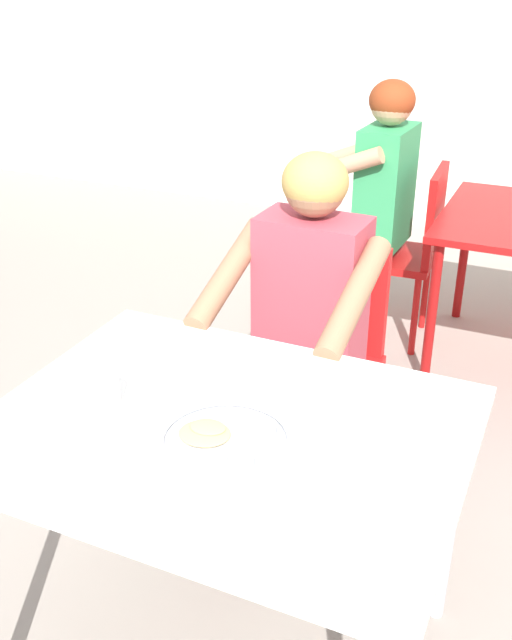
{
  "coord_description": "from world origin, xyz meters",
  "views": [
    {
      "loc": [
        0.65,
        -1.3,
        1.74
      ],
      "look_at": [
        -0.03,
        0.22,
        0.91
      ],
      "focal_mm": 41.38,
      "sensor_mm": 36.0,
      "label": 1
    }
  ],
  "objects_px": {
    "chair_foreground": "(322,346)",
    "patron_background": "(367,190)",
    "chair_red_left": "(407,245)",
    "diner_foreground": "(300,312)",
    "thali_tray": "(227,439)",
    "drinking_cup": "(103,389)",
    "table_foreground": "(226,451)"
  },
  "relations": [
    {
      "from": "patron_background",
      "to": "drinking_cup",
      "type": "bearing_deg",
      "value": -90.92
    },
    {
      "from": "table_foreground",
      "to": "chair_foreground",
      "type": "xyz_separation_m",
      "value": [
        -0.08,
        0.91,
        -0.18
      ]
    },
    {
      "from": "diner_foreground",
      "to": "chair_red_left",
      "type": "xyz_separation_m",
      "value": [
        0.03,
        1.34,
        -0.23
      ]
    },
    {
      "from": "thali_tray",
      "to": "chair_foreground",
      "type": "distance_m",
      "value": 1.03
    },
    {
      "from": "diner_foreground",
      "to": "patron_background",
      "type": "xyz_separation_m",
      "value": [
        -0.18,
        1.33,
        0.02
      ]
    },
    {
      "from": "chair_foreground",
      "to": "diner_foreground",
      "type": "xyz_separation_m",
      "value": [
        -0.01,
        -0.22,
        0.23
      ]
    },
    {
      "from": "chair_foreground",
      "to": "chair_red_left",
      "type": "relative_size",
      "value": 0.98
    },
    {
      "from": "drinking_cup",
      "to": "diner_foreground",
      "type": "xyz_separation_m",
      "value": [
        0.21,
        0.75,
        -0.09
      ]
    },
    {
      "from": "chair_red_left",
      "to": "patron_background",
      "type": "distance_m",
      "value": 0.33
    },
    {
      "from": "thali_tray",
      "to": "drinking_cup",
      "type": "height_order",
      "value": "drinking_cup"
    },
    {
      "from": "diner_foreground",
      "to": "drinking_cup",
      "type": "bearing_deg",
      "value": -105.59
    },
    {
      "from": "table_foreground",
      "to": "chair_foreground",
      "type": "bearing_deg",
      "value": 94.82
    },
    {
      "from": "thali_tray",
      "to": "chair_red_left",
      "type": "distance_m",
      "value": 2.13
    },
    {
      "from": "table_foreground",
      "to": "diner_foreground",
      "type": "relative_size",
      "value": 0.91
    },
    {
      "from": "thali_tray",
      "to": "diner_foreground",
      "type": "height_order",
      "value": "diner_foreground"
    },
    {
      "from": "thali_tray",
      "to": "drinking_cup",
      "type": "bearing_deg",
      "value": 178.52
    },
    {
      "from": "chair_red_left",
      "to": "diner_foreground",
      "type": "bearing_deg",
      "value": -91.48
    },
    {
      "from": "thali_tray",
      "to": "diner_foreground",
      "type": "relative_size",
      "value": 0.24
    },
    {
      "from": "drinking_cup",
      "to": "patron_background",
      "type": "bearing_deg",
      "value": 89.08
    },
    {
      "from": "drinking_cup",
      "to": "chair_foreground",
      "type": "xyz_separation_m",
      "value": [
        0.22,
        0.97,
        -0.31
      ]
    },
    {
      "from": "thali_tray",
      "to": "patron_background",
      "type": "relative_size",
      "value": 0.24
    },
    {
      "from": "chair_foreground",
      "to": "table_foreground",
      "type": "bearing_deg",
      "value": -85.18
    },
    {
      "from": "patron_background",
      "to": "thali_tray",
      "type": "bearing_deg",
      "value": -81.9
    },
    {
      "from": "drinking_cup",
      "to": "diner_foreground",
      "type": "bearing_deg",
      "value": 74.41
    },
    {
      "from": "chair_red_left",
      "to": "patron_background",
      "type": "height_order",
      "value": "patron_background"
    },
    {
      "from": "chair_foreground",
      "to": "patron_background",
      "type": "xyz_separation_m",
      "value": [
        -0.18,
        1.11,
        0.25
      ]
    },
    {
      "from": "table_foreground",
      "to": "thali_tray",
      "type": "distance_m",
      "value": 0.12
    },
    {
      "from": "drinking_cup",
      "to": "chair_red_left",
      "type": "height_order",
      "value": "chair_red_left"
    },
    {
      "from": "thali_tray",
      "to": "drinking_cup",
      "type": "xyz_separation_m",
      "value": [
        -0.33,
        0.01,
        0.04
      ]
    },
    {
      "from": "thali_tray",
      "to": "patron_background",
      "type": "bearing_deg",
      "value": 98.1
    },
    {
      "from": "chair_foreground",
      "to": "drinking_cup",
      "type": "bearing_deg",
      "value": -102.55
    },
    {
      "from": "thali_tray",
      "to": "drinking_cup",
      "type": "relative_size",
      "value": 2.98
    }
  ]
}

